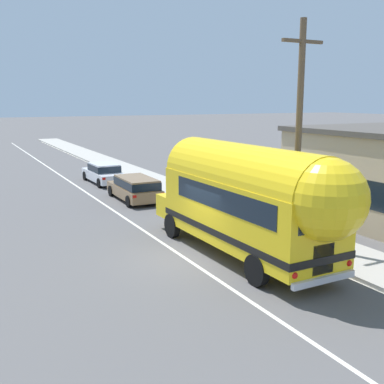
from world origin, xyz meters
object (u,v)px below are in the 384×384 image
at_px(painted_bus, 251,197).
at_px(car_lead, 135,187).
at_px(car_second, 104,172).
at_px(utility_pole, 299,133).

bearing_deg(painted_bus, car_lead, 90.34).
xyz_separation_m(car_lead, car_second, (0.11, 6.45, -0.04)).
bearing_deg(car_second, car_lead, -91.00).
height_order(utility_pole, car_second, utility_pole).
bearing_deg(car_lead, painted_bus, -89.66).
distance_m(utility_pole, car_second, 17.93).
bearing_deg(utility_pole, painted_bus, -169.76).
height_order(car_lead, car_second, same).
bearing_deg(utility_pole, car_second, 97.54).
distance_m(utility_pole, car_lead, 11.78).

